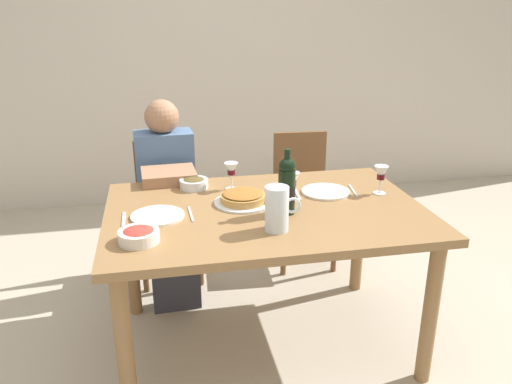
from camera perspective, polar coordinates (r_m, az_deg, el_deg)
name	(u,v)px	position (r m, az deg, el deg)	size (l,w,h in m)	color
ground_plane	(265,341)	(2.78, 1.00, -16.52)	(8.00, 8.00, 0.00)	#B2A893
back_wall	(209,39)	(4.48, -5.37, 16.80)	(8.00, 0.10, 2.80)	beige
dining_table	(266,226)	(2.44, 1.10, -3.83)	(1.50, 1.00, 0.76)	olive
wine_bottle	(287,186)	(2.30, 3.49, 0.70)	(0.08, 0.08, 0.31)	black
water_pitcher	(277,211)	(2.14, 2.39, -2.19)	(0.16, 0.10, 0.20)	silver
baked_tart	(243,198)	(2.45, -1.49, -0.68)	(0.28, 0.28, 0.06)	silver
salad_bowl	(139,235)	(2.10, -13.11, -4.75)	(0.17, 0.17, 0.06)	white
olive_bowl	(194,183)	(2.67, -7.03, 1.04)	(0.15, 0.15, 0.06)	silver
wine_glass_left_diner	(381,174)	(2.63, 13.94, 1.97)	(0.07, 0.07, 0.15)	silver
wine_glass_right_diner	(293,181)	(2.47, 4.15, 1.27)	(0.07, 0.07, 0.14)	silver
wine_glass_centre	(231,170)	(2.61, -2.81, 2.48)	(0.07, 0.07, 0.14)	silver
dinner_plate_left_setting	(326,192)	(2.62, 7.87, 0.03)	(0.25, 0.25, 0.01)	silver
dinner_plate_right_setting	(158,216)	(2.34, -11.05, -2.65)	(0.24, 0.24, 0.01)	silver
fork_left_setting	(297,194)	(2.57, 4.70, -0.27)	(0.16, 0.01, 0.01)	silver
knife_left_setting	(353,190)	(2.67, 10.91, 0.18)	(0.18, 0.01, 0.01)	silver
knife_right_setting	(191,214)	(2.34, -7.38, -2.48)	(0.18, 0.01, 0.01)	silver
spoon_right_setting	(124,219)	(2.35, -14.71, -2.97)	(0.16, 0.01, 0.01)	silver
chair_left	(166,200)	(3.28, -10.10, -0.90)	(0.42, 0.42, 0.87)	brown
diner_left	(168,195)	(3.02, -9.91, -0.35)	(0.35, 0.51, 1.16)	#4C6B93
chair_right	(302,189)	(3.43, 5.23, 0.28)	(0.42, 0.42, 0.87)	brown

